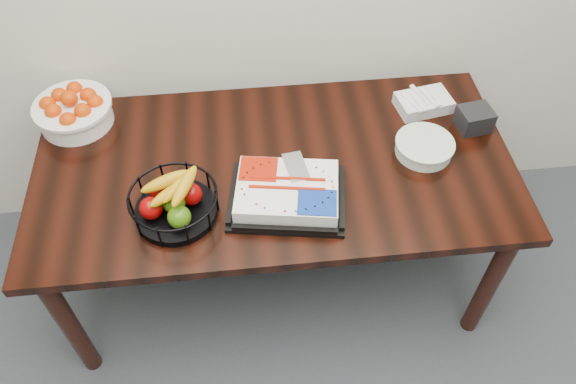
{
  "coord_description": "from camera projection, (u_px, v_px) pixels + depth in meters",
  "views": [
    {
      "loc": [
        -0.1,
        0.57,
        2.29
      ],
      "look_at": [
        0.03,
        1.79,
        0.83
      ],
      "focal_mm": 35.0,
      "sensor_mm": 36.0,
      "label": 1
    }
  ],
  "objects": [
    {
      "name": "fork_bag",
      "position": [
        423.0,
        102.0,
        2.28
      ],
      "size": [
        0.23,
        0.17,
        0.06
      ],
      "color": "silver",
      "rests_on": "table"
    },
    {
      "name": "fruit_basket",
      "position": [
        174.0,
        202.0,
        1.9
      ],
      "size": [
        0.3,
        0.3,
        0.16
      ],
      "color": "black",
      "rests_on": "table"
    },
    {
      "name": "napkin_box",
      "position": [
        474.0,
        119.0,
        2.2
      ],
      "size": [
        0.14,
        0.12,
        0.09
      ],
      "primitive_type": "cube",
      "rotation": [
        0.0,
        0.0,
        0.15
      ],
      "color": "black",
      "rests_on": "table"
    },
    {
      "name": "cake_tray",
      "position": [
        287.0,
        193.0,
        1.96
      ],
      "size": [
        0.45,
        0.38,
        0.08
      ],
      "color": "black",
      "rests_on": "table"
    },
    {
      "name": "table",
      "position": [
        275.0,
        179.0,
        2.17
      ],
      "size": [
        1.8,
        0.9,
        0.75
      ],
      "color": "black",
      "rests_on": "ground"
    },
    {
      "name": "tangerine_bowl",
      "position": [
        72.0,
        106.0,
        2.19
      ],
      "size": [
        0.31,
        0.31,
        0.19
      ],
      "color": "white",
      "rests_on": "table"
    },
    {
      "name": "plate_stack",
      "position": [
        424.0,
        147.0,
        2.12
      ],
      "size": [
        0.22,
        0.22,
        0.05
      ],
      "color": "white",
      "rests_on": "table"
    }
  ]
}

